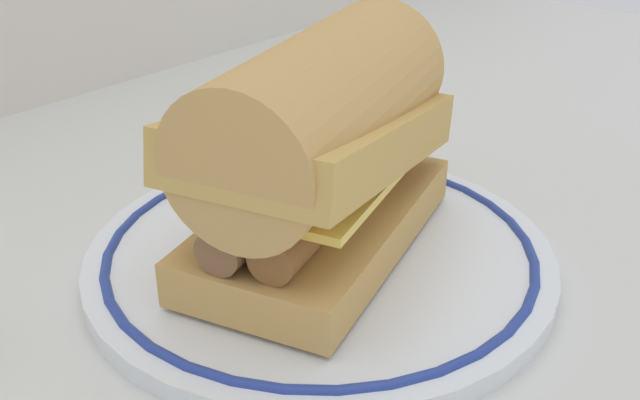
% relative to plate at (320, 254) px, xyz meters
% --- Properties ---
extents(ground_plane, '(1.50, 1.50, 0.00)m').
position_rel_plate_xyz_m(ground_plane, '(-0.01, 0.02, -0.01)').
color(ground_plane, silver).
extents(plate, '(0.28, 0.28, 0.01)m').
position_rel_plate_xyz_m(plate, '(0.00, 0.00, 0.00)').
color(plate, white).
rests_on(plate, ground_plane).
extents(sausage_sandwich, '(0.21, 0.15, 0.13)m').
position_rel_plate_xyz_m(sausage_sandwich, '(0.00, 0.00, 0.07)').
color(sausage_sandwich, tan).
rests_on(sausage_sandwich, plate).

